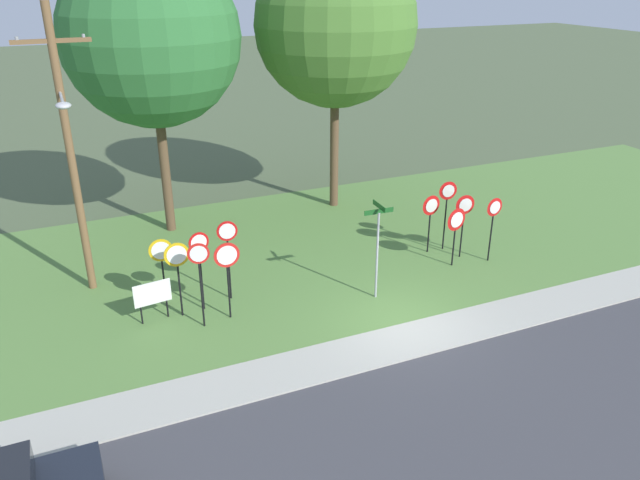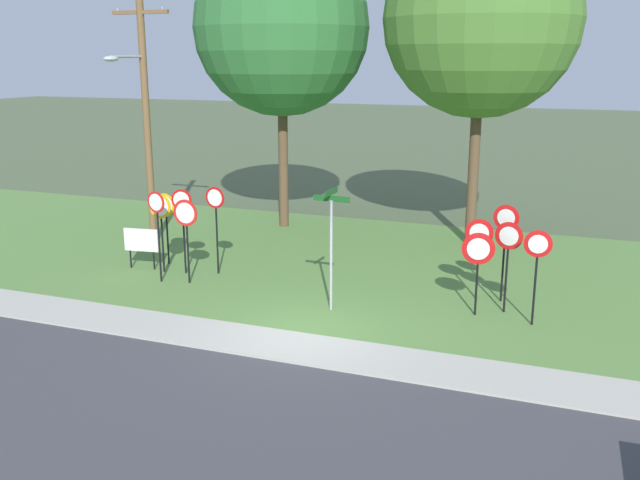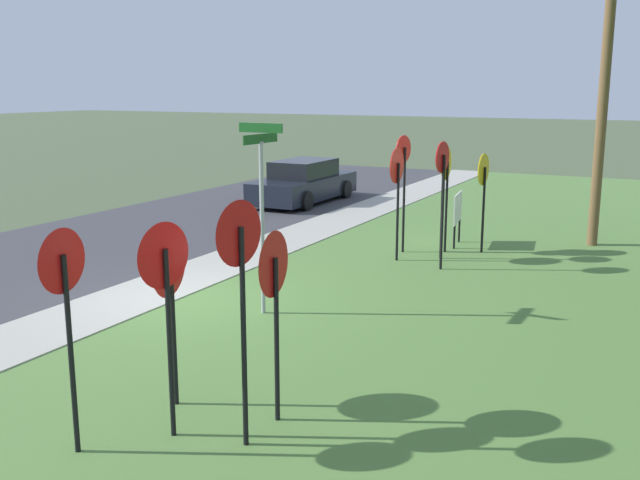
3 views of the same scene
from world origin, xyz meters
The scene contains 20 objects.
ground_plane centered at (0.00, 0.00, 0.00)m, with size 160.00×160.00×0.00m, color #4C5B3D.
road_asphalt centered at (0.00, -4.80, 0.01)m, with size 44.00×6.40×0.01m, color #3D3D42.
sidewalk_strip centered at (0.00, -0.80, 0.03)m, with size 44.00×1.60×0.06m, color #ADAA9E.
grass_median centered at (0.00, 6.00, 0.02)m, with size 44.00×12.00×0.04m, color #567F3D.
stop_sign_near_left centered at (-5.08, 3.15, 1.85)m, with size 0.62×0.13×2.55m.
stop_sign_near_right centered at (-4.48, 2.35, 1.82)m, with size 0.76×0.09×2.44m.
stop_sign_far_left centered at (-5.77, 3.03, 1.77)m, with size 0.73×0.09×2.39m.
stop_sign_far_center centered at (-5.31, 2.19, 1.92)m, with size 0.61×0.14×2.64m.
stop_sign_far_right centered at (-6.09, 3.80, 1.66)m, with size 0.71×0.11×2.25m.
stop_sign_center_tall centered at (-4.15, 3.45, 1.92)m, with size 0.63×0.12×2.63m.
yield_sign_near_left centered at (3.57, 2.64, 1.61)m, with size 0.80×0.16×2.13m.
yield_sign_near_right centered at (4.22, 3.11, 1.78)m, with size 0.70×0.14×2.35m.
yield_sign_far_left centered at (4.05, 3.93, 1.98)m, with size 0.67×0.13×2.61m.
yield_sign_far_right centered at (3.39, 3.93, 1.65)m, with size 0.74×0.12×2.18m.
yield_sign_center centered at (4.96, 2.45, 1.78)m, with size 0.66×0.11×2.35m.
street_name_post centered at (0.06, 1.75, 1.89)m, with size 0.96×0.82×3.13m.
utility_pole centered at (-8.06, 5.84, 4.74)m, with size 2.10×2.08×8.71m.
notice_board centered at (-6.56, 3.10, 0.87)m, with size 1.09×0.18×1.25m.
oak_tree_left centered at (-4.78, 9.81, 7.31)m, with size 6.29×6.29×10.43m.
oak_tree_right centered at (2.29, 9.74, 7.49)m, with size 6.36×6.36×10.65m.
Camera 2 is at (5.85, -14.29, 6.31)m, focal length 39.64 mm.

